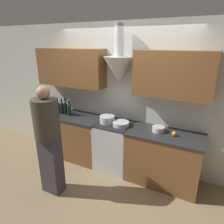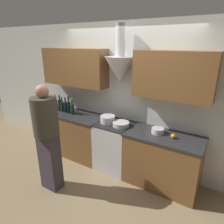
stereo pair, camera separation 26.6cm
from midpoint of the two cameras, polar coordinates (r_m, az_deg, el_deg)
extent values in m
plane|color=#847051|center=(3.76, 0.36, -17.57)|extent=(12.00, 12.00, 0.00)
cube|color=silver|center=(3.69, 5.63, 4.18)|extent=(8.40, 0.06, 2.60)
cone|color=silver|center=(3.44, 4.58, 11.86)|extent=(0.53, 0.53, 0.44)
cylinder|color=silver|center=(3.41, 4.80, 19.83)|extent=(0.15, 0.15, 0.51)
cube|color=brown|center=(4.01, -8.80, 12.54)|extent=(1.42, 0.32, 0.70)
cube|color=brown|center=(3.13, 19.45, 9.79)|extent=(1.18, 0.32, 0.70)
cube|color=brown|center=(4.28, -9.17, -6.24)|extent=(1.42, 0.60, 0.86)
cube|color=#28282B|center=(4.11, -9.50, -0.64)|extent=(1.45, 0.62, 0.03)
cube|color=brown|center=(3.47, 16.28, -13.40)|extent=(1.18, 0.60, 0.86)
cube|color=#28282B|center=(3.26, 17.01, -6.78)|extent=(1.20, 0.62, 0.03)
cube|color=silver|center=(3.75, 2.89, -9.81)|extent=(0.62, 0.60, 0.87)
cube|color=black|center=(3.55, 0.50, -12.27)|extent=(0.43, 0.01, 0.39)
cube|color=black|center=(3.55, 3.01, -3.53)|extent=(0.62, 0.60, 0.02)
cube|color=silver|center=(3.80, 4.99, -3.01)|extent=(0.62, 0.06, 0.10)
cylinder|color=black|center=(4.49, -15.91, 2.25)|extent=(0.07, 0.07, 0.21)
sphere|color=black|center=(4.46, -16.03, 3.56)|extent=(0.07, 0.07, 0.07)
cylinder|color=black|center=(4.45, -16.10, 4.31)|extent=(0.03, 0.03, 0.09)
cylinder|color=maroon|center=(4.43, -16.17, 5.01)|extent=(0.03, 0.03, 0.02)
cylinder|color=black|center=(4.44, -15.03, 1.97)|extent=(0.08, 0.08, 0.19)
sphere|color=black|center=(4.42, -15.14, 3.11)|extent=(0.07, 0.07, 0.07)
cylinder|color=black|center=(4.40, -15.22, 4.00)|extent=(0.03, 0.03, 0.11)
cylinder|color=gold|center=(4.38, -15.29, 4.81)|extent=(0.03, 0.03, 0.02)
cylinder|color=black|center=(4.36, -14.10, 1.88)|extent=(0.08, 0.08, 0.21)
sphere|color=black|center=(4.33, -14.21, 3.20)|extent=(0.07, 0.07, 0.07)
cylinder|color=black|center=(4.32, -14.28, 3.98)|extent=(0.03, 0.03, 0.09)
cylinder|color=maroon|center=(4.30, -14.34, 4.69)|extent=(0.03, 0.03, 0.02)
cylinder|color=black|center=(4.29, -12.96, 1.73)|extent=(0.07, 0.07, 0.21)
sphere|color=black|center=(4.26, -13.06, 3.09)|extent=(0.07, 0.07, 0.07)
cylinder|color=black|center=(4.24, -13.13, 3.98)|extent=(0.03, 0.03, 0.11)
cylinder|color=gold|center=(4.23, -13.20, 4.82)|extent=(0.03, 0.03, 0.02)
cylinder|color=black|center=(4.23, -12.31, 1.37)|extent=(0.07, 0.07, 0.19)
sphere|color=black|center=(4.20, -12.40, 2.62)|extent=(0.07, 0.07, 0.07)
cylinder|color=black|center=(4.19, -12.46, 3.37)|extent=(0.03, 0.03, 0.08)
cylinder|color=maroon|center=(4.17, -12.51, 4.06)|extent=(0.03, 0.03, 0.02)
cylinder|color=black|center=(4.18, -11.32, 1.18)|extent=(0.08, 0.08, 0.19)
sphere|color=black|center=(4.15, -11.41, 2.41)|extent=(0.07, 0.07, 0.07)
cylinder|color=black|center=(4.13, -11.46, 3.20)|extent=(0.03, 0.03, 0.08)
cylinder|color=maroon|center=(4.12, -11.51, 3.92)|extent=(0.03, 0.03, 0.02)
cylinder|color=black|center=(4.11, -10.40, 1.08)|extent=(0.08, 0.08, 0.21)
sphere|color=black|center=(4.08, -10.49, 2.47)|extent=(0.07, 0.07, 0.07)
cylinder|color=black|center=(4.06, -10.54, 3.36)|extent=(0.03, 0.03, 0.10)
cylinder|color=black|center=(4.04, -10.60, 4.17)|extent=(0.03, 0.03, 0.02)
cylinder|color=black|center=(4.04, -9.43, 0.62)|extent=(0.08, 0.08, 0.18)
sphere|color=black|center=(4.01, -9.50, 1.88)|extent=(0.07, 0.07, 0.07)
cylinder|color=black|center=(3.99, -9.56, 2.78)|extent=(0.03, 0.03, 0.10)
cylinder|color=gold|center=(3.97, -9.60, 3.60)|extent=(0.03, 0.03, 0.02)
cylinder|color=silver|center=(3.57, 0.91, -2.10)|extent=(0.27, 0.27, 0.13)
cylinder|color=silver|center=(3.45, 4.80, -3.47)|extent=(0.29, 0.29, 0.07)
sphere|color=orange|center=(3.19, 19.45, -6.55)|extent=(0.07, 0.07, 0.07)
cylinder|color=silver|center=(3.29, 15.25, -5.20)|extent=(0.20, 0.20, 0.08)
cube|color=#38333D|center=(3.36, -15.02, -13.56)|extent=(0.32, 0.21, 0.94)
cylinder|color=#3D382D|center=(3.02, -16.27, -1.30)|extent=(0.37, 0.37, 0.58)
sphere|color=#AD7A5B|center=(2.92, -16.96, 5.66)|extent=(0.19, 0.19, 0.19)
camera|label=1|loc=(0.13, -87.74, 0.79)|focal=32.00mm
camera|label=2|loc=(0.13, 92.26, -0.79)|focal=32.00mm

